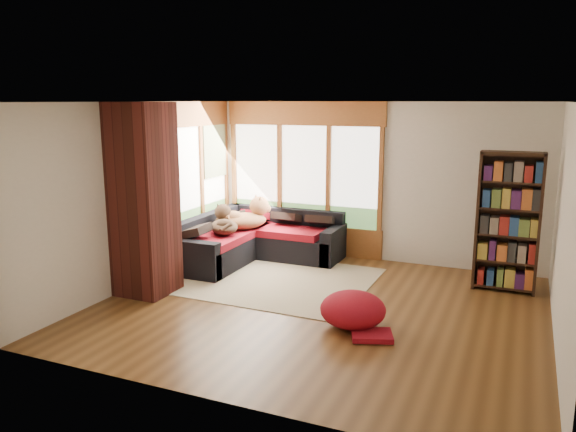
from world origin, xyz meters
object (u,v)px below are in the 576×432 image
Objects in this scene: brick_chimney at (144,200)px; sectional_sofa at (245,241)px; area_rug at (264,278)px; bookshelf at (508,223)px; dog_brindle at (224,220)px; pouf at (353,309)px; dog_tan at (247,214)px.

sectional_sofa is (0.45, 2.05, -1.00)m from brick_chimney.
bookshelf is at bearing 14.59° from area_rug.
brick_chimney reaches higher than dog_brindle.
pouf is at bearing -155.77° from dog_brindle.
pouf is 3.27m from dog_tan.
dog_tan is (0.07, -0.02, 0.47)m from sectional_sofa.
dog_brindle is (-0.20, -0.42, -0.04)m from dog_tan.
dog_brindle reaches higher than sectional_sofa.
dog_brindle is at bearing -108.39° from sectional_sofa.
brick_chimney is at bearing 178.89° from pouf.
area_rug is 1.36m from dog_tan.
dog_tan reaches higher than area_rug.
sectional_sofa is at bearing -50.79° from dog_brindle.
dog_tan reaches higher than pouf.
area_rug is at bearing -165.41° from bookshelf.
bookshelf is (3.30, 0.86, 0.97)m from area_rug.
dog_tan is (-4.03, 0.01, -0.20)m from bookshelf.
sectional_sofa is 1.13× the size of bookshelf.
area_rug is 2.13m from pouf.
dog_brindle is at bearing 79.04° from brick_chimney.
sectional_sofa is at bearing 77.71° from brick_chimney.
dog_tan is at bearing 75.81° from brick_chimney.
dog_tan reaches higher than sectional_sofa.
pouf is at bearing -1.11° from brick_chimney.
sectional_sofa reaches higher than pouf.
area_rug is 3.31× the size of dog_tan.
brick_chimney is 2.15m from dog_tan.
bookshelf is at bearing 23.95° from brick_chimney.
bookshelf is 2.71m from pouf.
brick_chimney is 2.77× the size of dog_tan.
area_rug is at bearing 144.99° from pouf.
area_rug is (1.24, 1.16, -1.29)m from brick_chimney.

